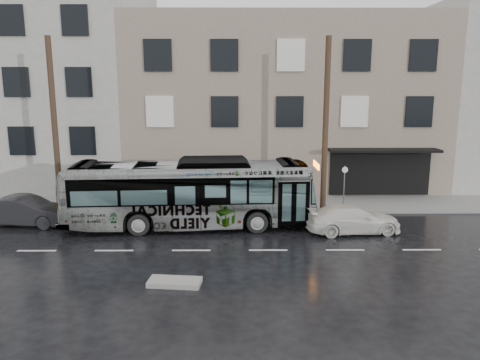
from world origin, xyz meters
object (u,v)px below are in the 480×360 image
Objects in this scene: utility_pole_rear at (55,126)px; white_sedan at (353,219)px; dark_sedan at (26,211)px; bus at (190,193)px; utility_pole_front at (326,126)px; sign_post at (344,188)px.

utility_pole_rear is 2.05× the size of white_sedan.
dark_sedan is at bearing -112.67° from utility_pole_rear.
utility_pole_rear is at bearing -16.85° from dark_sedan.
bus is 8.10m from dark_sedan.
bus is at bearing -160.26° from utility_pole_front.
sign_post is 0.20× the size of bus.
sign_post is 8.34m from bus.
bus reaches higher than sign_post.
utility_pole_front is 2.06× the size of dark_sedan.
white_sedan is 1.01× the size of dark_sedan.
sign_post is 0.55× the size of white_sedan.
utility_pole_front is at bearing -75.93° from dark_sedan.
sign_post is 3.47m from white_sedan.
bus reaches higher than dark_sedan.
utility_pole_rear reaches higher than sign_post.
bus is 2.71× the size of dark_sedan.
utility_pole_rear reaches higher than dark_sedan.
bus is 7.76m from white_sedan.
utility_pole_front is 15.56m from dark_sedan.
sign_post is at bearing 0.00° from utility_pole_front.
utility_pole_front is 3.75× the size of sign_post.
white_sedan is (0.78, -3.38, -4.01)m from utility_pole_front.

